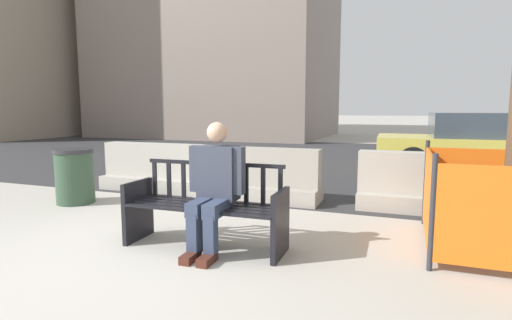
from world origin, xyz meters
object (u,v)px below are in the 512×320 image
Objects in this scene: seated_person at (214,184)px; jersey_barrier_left at (156,171)px; jersey_barrier_centre at (258,179)px; trash_bin at (75,176)px; car_taxi_near at (473,143)px; jersey_barrier_right at (431,188)px; street_bench at (206,210)px.

seated_person reaches higher than jersey_barrier_left.
trash_bin reaches higher than jersey_barrier_centre.
jersey_barrier_centre is 0.49× the size of car_taxi_near.
jersey_barrier_right is at bearing -104.16° from car_taxi_near.
car_taxi_near is (5.60, 4.22, 0.34)m from jersey_barrier_left.
jersey_barrier_centre is 1.00× the size of jersey_barrier_right.
jersey_barrier_centre is at bearing 96.91° from street_bench.
seated_person is at bearing -21.78° from street_bench.
jersey_barrier_right is (2.15, 2.49, -0.35)m from seated_person.
trash_bin is (-2.84, 1.06, 0.03)m from street_bench.
jersey_barrier_left is (-2.27, 2.37, -0.06)m from street_bench.
street_bench is at bearing -116.78° from car_taxi_near.
seated_person reaches higher than trash_bin.
jersey_barrier_right is at bearing 15.15° from trash_bin.
trash_bin is (-6.16, -5.54, -0.26)m from car_taxi_near.
seated_person reaches higher than jersey_barrier_centre.
jersey_barrier_left and jersey_barrier_right have the same top height.
jersey_barrier_centre is at bearing -2.65° from jersey_barrier_left.
jersey_barrier_centre and jersey_barrier_right have the same top height.
jersey_barrier_right is at bearing 3.63° from jersey_barrier_centre.
jersey_barrier_right is (2.56, 0.16, 0.00)m from jersey_barrier_centre.
jersey_barrier_centre is at bearing -129.87° from car_taxi_near.
street_bench is 2.30m from jersey_barrier_centre.
jersey_barrier_right is 5.30m from trash_bin.
seated_person is at bearing -20.48° from trash_bin.
jersey_barrier_centre is at bearing -176.37° from jersey_barrier_right.
trash_bin is at bearing -154.45° from jersey_barrier_centre.
jersey_barrier_right is (4.55, 0.07, 0.00)m from jersey_barrier_left.
street_bench reaches higher than trash_bin.
street_bench is at bearing -20.42° from trash_bin.
street_bench is 0.41× the size of car_taxi_near.
jersey_barrier_centre is 2.56m from jersey_barrier_right.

